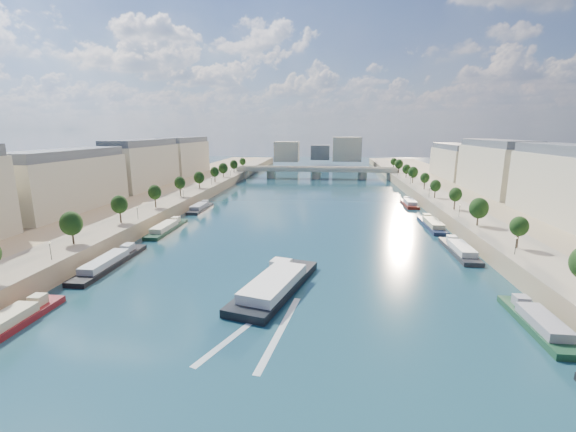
# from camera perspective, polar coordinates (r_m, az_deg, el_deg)

# --- Properties ---
(ground) EXTENTS (700.00, 700.00, 0.00)m
(ground) POSITION_cam_1_polar(r_m,az_deg,el_deg) (149.91, 2.53, -0.29)
(ground) COLOR #0B2331
(ground) RESTS_ON ground
(quay_left) EXTENTS (44.00, 520.00, 5.00)m
(quay_left) POSITION_cam_1_polar(r_m,az_deg,el_deg) (169.61, -22.53, 1.13)
(quay_left) COLOR #9E8460
(quay_left) RESTS_ON ground
(quay_right) EXTENTS (44.00, 520.00, 5.00)m
(quay_right) POSITION_cam_1_polar(r_m,az_deg,el_deg) (161.93, 28.88, 0.01)
(quay_right) COLOR #9E8460
(quay_right) RESTS_ON ground
(pave_left) EXTENTS (14.00, 520.00, 0.10)m
(pave_left) POSITION_cam_1_polar(r_m,az_deg,el_deg) (162.53, -17.95, 1.94)
(pave_left) COLOR gray
(pave_left) RESTS_ON quay_left
(pave_right) EXTENTS (14.00, 520.00, 0.10)m
(pave_right) POSITION_cam_1_polar(r_m,az_deg,el_deg) (156.20, 23.91, 1.05)
(pave_right) COLOR gray
(pave_right) RESTS_ON quay_right
(trees_left) EXTENTS (4.80, 268.80, 8.26)m
(trees_left) POSITION_cam_1_polar(r_m,az_deg,el_deg) (162.68, -17.16, 3.94)
(trees_left) COLOR #382B1E
(trees_left) RESTS_ON ground
(trees_right) EXTENTS (4.80, 268.80, 8.26)m
(trees_right) POSITION_cam_1_polar(r_m,az_deg,el_deg) (164.16, 22.37, 3.62)
(trees_right) COLOR #382B1E
(trees_right) RESTS_ON ground
(lamps_left) EXTENTS (0.36, 200.36, 4.28)m
(lamps_left) POSITION_cam_1_polar(r_m,az_deg,el_deg) (151.26, -17.98, 2.23)
(lamps_left) COLOR black
(lamps_left) RESTS_ON ground
(lamps_right) EXTENTS (0.36, 200.36, 4.28)m
(lamps_right) POSITION_cam_1_polar(r_m,az_deg,el_deg) (159.13, 21.92, 2.42)
(lamps_right) COLOR black
(lamps_right) RESTS_ON ground
(buildings_left) EXTENTS (16.00, 226.00, 23.20)m
(buildings_left) POSITION_cam_1_polar(r_m,az_deg,el_deg) (184.43, -24.71, 6.19)
(buildings_left) COLOR beige
(buildings_left) RESTS_ON ground
(buildings_right) EXTENTS (16.00, 226.00, 23.20)m
(buildings_right) POSITION_cam_1_polar(r_m,az_deg,el_deg) (176.08, 31.80, 5.19)
(buildings_right) COLOR beige
(buildings_right) RESTS_ON ground
(skyline) EXTENTS (79.00, 42.00, 22.00)m
(skyline) POSITION_cam_1_polar(r_m,az_deg,el_deg) (365.89, 5.25, 9.64)
(skyline) COLOR beige
(skyline) RESTS_ON ground
(bridge) EXTENTS (112.00, 12.00, 8.15)m
(bridge) POSITION_cam_1_polar(r_m,az_deg,el_deg) (272.34, 4.20, 6.62)
(bridge) COLOR #C1B79E
(bridge) RESTS_ON ground
(tour_barge) EXTENTS (16.78, 32.46, 4.24)m
(tour_barge) POSITION_cam_1_polar(r_m,az_deg,el_deg) (83.31, -1.89, -10.16)
(tour_barge) COLOR black
(tour_barge) RESTS_ON ground
(wake) EXTENTS (14.30, 25.91, 0.04)m
(wake) POSITION_cam_1_polar(r_m,az_deg,el_deg) (69.16, -3.84, -16.37)
(wake) COLOR silver
(wake) RESTS_ON ground
(moored_barges_left) EXTENTS (5.00, 157.77, 3.60)m
(moored_barges_left) POSITION_cam_1_polar(r_m,az_deg,el_deg) (108.38, -24.54, -6.09)
(moored_barges_left) COLOR #162132
(moored_barges_left) RESTS_ON ground
(moored_barges_right) EXTENTS (5.00, 161.85, 3.60)m
(moored_barges_right) POSITION_cam_1_polar(r_m,az_deg,el_deg) (113.51, 24.72, -5.29)
(moored_barges_right) COLOR black
(moored_barges_right) RESTS_ON ground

